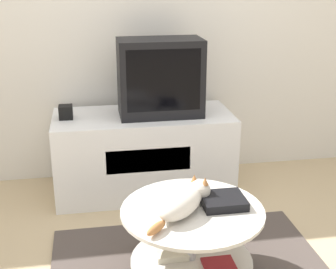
{
  "coord_description": "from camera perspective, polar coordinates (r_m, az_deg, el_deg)",
  "views": [
    {
      "loc": [
        -0.49,
        -2.07,
        1.59
      ],
      "look_at": [
        -0.05,
        0.52,
        0.65
      ],
      "focal_mm": 50.0,
      "sensor_mm": 36.0,
      "label": 1
    }
  ],
  "objects": [
    {
      "name": "cat",
      "position": [
        2.33,
        1.93,
        -8.14
      ],
      "size": [
        0.39,
        0.41,
        0.14
      ],
      "rotation": [
        0.0,
        0.0,
        0.81
      ],
      "color": "silver",
      "rests_on": "coffee_table"
    },
    {
      "name": "tv",
      "position": [
        3.29,
        -1.03,
        6.95
      ],
      "size": [
        0.58,
        0.32,
        0.54
      ],
      "color": "black",
      "rests_on": "tv_stand"
    },
    {
      "name": "speaker",
      "position": [
        3.33,
        -12.35,
        2.69
      ],
      "size": [
        0.09,
        0.09,
        0.09
      ],
      "color": "black",
      "rests_on": "tv_stand"
    },
    {
      "name": "tv_stand",
      "position": [
        3.46,
        -2.98,
        -2.28
      ],
      "size": [
        1.28,
        0.58,
        0.6
      ],
      "color": "white",
      "rests_on": "ground_plane"
    },
    {
      "name": "dvd_box",
      "position": [
        2.44,
        6.69,
        -7.99
      ],
      "size": [
        0.22,
        0.2,
        0.05
      ],
      "color": "black",
      "rests_on": "coffee_table"
    },
    {
      "name": "wall_back",
      "position": [
        3.61,
        -1.98,
        15.05
      ],
      "size": [
        8.0,
        0.05,
        2.6
      ],
      "color": "silver",
      "rests_on": "ground_plane"
    },
    {
      "name": "coffee_table",
      "position": [
        2.47,
        2.85,
        -12.14
      ],
      "size": [
        0.73,
        0.73,
        0.42
      ],
      "color": "#B2B2B7",
      "rests_on": "rug"
    }
  ]
}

